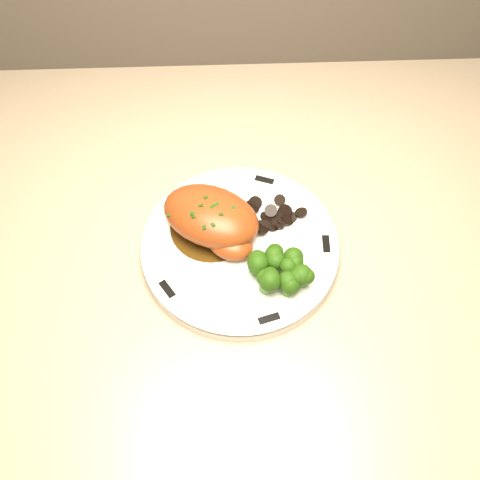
{
  "coord_description": "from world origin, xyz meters",
  "views": [
    {
      "loc": [
        0.11,
        1.25,
        1.48
      ],
      "look_at": [
        0.12,
        1.64,
        0.88
      ],
      "focal_mm": 45.0,
      "sensor_mm": 36.0,
      "label": 1
    }
  ],
  "objects_px": {
    "counter": "(93,365)",
    "broccoli_florets": "(280,271)",
    "plate": "(240,248)",
    "chicken_breast": "(213,219)"
  },
  "relations": [
    {
      "from": "counter",
      "to": "chicken_breast",
      "type": "distance_m",
      "value": 0.52
    },
    {
      "from": "plate",
      "to": "chicken_breast",
      "type": "distance_m",
      "value": 0.05
    },
    {
      "from": "counter",
      "to": "broccoli_florets",
      "type": "relative_size",
      "value": 26.55
    },
    {
      "from": "plate",
      "to": "broccoli_florets",
      "type": "height_order",
      "value": "broccoli_florets"
    },
    {
      "from": "counter",
      "to": "plate",
      "type": "distance_m",
      "value": 0.51
    },
    {
      "from": "counter",
      "to": "broccoli_florets",
      "type": "xyz_separation_m",
      "value": [
        0.31,
        -0.08,
        0.46
      ]
    },
    {
      "from": "broccoli_florets",
      "to": "chicken_breast",
      "type": "bearing_deg",
      "value": 136.32
    },
    {
      "from": "counter",
      "to": "broccoli_florets",
      "type": "distance_m",
      "value": 0.56
    },
    {
      "from": "counter",
      "to": "broccoli_florets",
      "type": "bearing_deg",
      "value": -14.24
    },
    {
      "from": "chicken_breast",
      "to": "broccoli_florets",
      "type": "bearing_deg",
      "value": -15.6
    }
  ]
}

